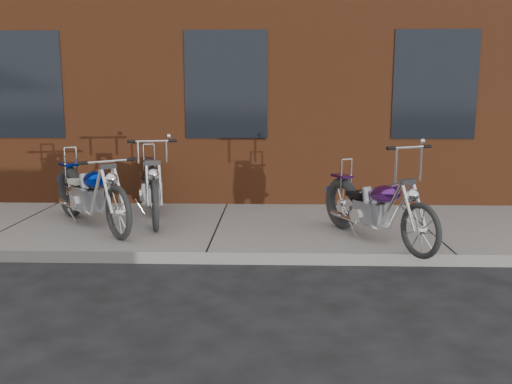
{
  "coord_description": "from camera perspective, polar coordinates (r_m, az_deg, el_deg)",
  "views": [
    {
      "loc": [
        0.81,
        -6.29,
        2.01
      ],
      "look_at": [
        0.58,
        0.8,
        0.75
      ],
      "focal_mm": 38.0,
      "sensor_mm": 36.0,
      "label": 1
    }
  ],
  "objects": [
    {
      "name": "chopper_blue",
      "position": [
        8.14,
        -17.04,
        -0.36
      ],
      "size": [
        1.72,
        2.0,
        1.09
      ],
      "rotation": [
        0.0,
        0.0,
        -0.87
      ],
      "color": "black",
      "rests_on": "sidewalk"
    },
    {
      "name": "building_brick",
      "position": [
        14.45,
        -1.44,
        17.95
      ],
      "size": [
        22.0,
        10.0,
        8.0
      ],
      "primitive_type": "cube",
      "color": "brown",
      "rests_on": "ground"
    },
    {
      "name": "ground",
      "position": [
        6.65,
        -5.25,
        -7.59
      ],
      "size": [
        120.0,
        120.0,
        0.0
      ],
      "primitive_type": "plane",
      "color": "#2B2B2F",
      "rests_on": "ground"
    },
    {
      "name": "sidewalk",
      "position": [
        8.07,
        -3.95,
        -3.87
      ],
      "size": [
        22.0,
        3.0,
        0.15
      ],
      "primitive_type": "cube",
      "color": "slate",
      "rests_on": "ground"
    },
    {
      "name": "chopper_purple",
      "position": [
        7.17,
        12.37,
        -1.82
      ],
      "size": [
        1.14,
        2.1,
        1.29
      ],
      "rotation": [
        0.0,
        0.0,
        -1.1
      ],
      "color": "black",
      "rests_on": "sidewalk"
    },
    {
      "name": "chopper_third",
      "position": [
        8.55,
        -10.91,
        0.34
      ],
      "size": [
        0.85,
        2.42,
        1.26
      ],
      "rotation": [
        0.0,
        0.0,
        -1.31
      ],
      "color": "black",
      "rests_on": "sidewalk"
    }
  ]
}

